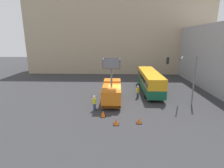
% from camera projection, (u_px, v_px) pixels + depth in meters
% --- Properties ---
extents(ground_plane, '(120.00, 120.00, 0.00)m').
position_uv_depth(ground_plane, '(118.00, 103.00, 23.32)').
color(ground_plane, '#333335').
extents(building_backdrop_far, '(44.00, 10.00, 16.94)m').
position_uv_depth(building_backdrop_far, '(118.00, 38.00, 45.25)').
color(building_backdrop_far, tan).
rests_on(building_backdrop_far, ground_plane).
extents(utility_truck, '(2.39, 6.64, 6.02)m').
position_uv_depth(utility_truck, '(112.00, 91.00, 23.58)').
color(utility_truck, orange).
rests_on(utility_truck, ground_plane).
extents(city_bus, '(2.54, 11.47, 3.24)m').
position_uv_depth(city_bus, '(150.00, 80.00, 28.26)').
color(city_bus, '#145638').
rests_on(city_bus, ground_plane).
extents(traffic_light_pole, '(3.45, 3.20, 6.37)m').
position_uv_depth(traffic_light_pole, '(185.00, 72.00, 22.27)').
color(traffic_light_pole, slate).
rests_on(traffic_light_pole, ground_plane).
extents(road_worker_near_truck, '(0.38, 0.38, 1.87)m').
position_uv_depth(road_worker_near_truck, '(94.00, 103.00, 20.85)').
color(road_worker_near_truck, navy).
rests_on(road_worker_near_truck, ground_plane).
extents(road_worker_directing, '(0.38, 0.38, 1.89)m').
position_uv_depth(road_worker_directing, '(138.00, 92.00, 25.18)').
color(road_worker_directing, navy).
rests_on(road_worker_directing, ground_plane).
extents(traffic_cone_near_truck, '(0.58, 0.58, 0.66)m').
position_uv_depth(traffic_cone_near_truck, '(139.00, 121.00, 17.75)').
color(traffic_cone_near_truck, black).
rests_on(traffic_cone_near_truck, ground_plane).
extents(traffic_cone_mid_road, '(0.63, 0.63, 0.72)m').
position_uv_depth(traffic_cone_mid_road, '(103.00, 114.00, 19.29)').
color(traffic_cone_mid_road, black).
rests_on(traffic_cone_mid_road, ground_plane).
extents(traffic_cone_far_side, '(0.60, 0.60, 0.69)m').
position_uv_depth(traffic_cone_far_side, '(116.00, 122.00, 17.46)').
color(traffic_cone_far_side, black).
rests_on(traffic_cone_far_side, ground_plane).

